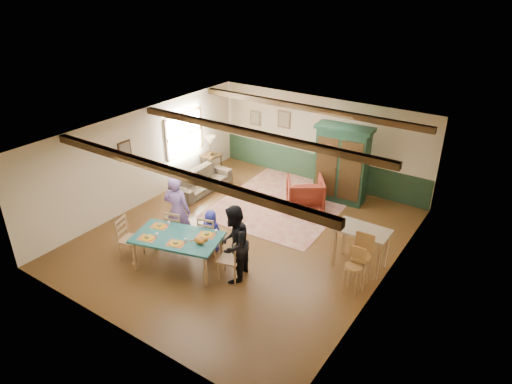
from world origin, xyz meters
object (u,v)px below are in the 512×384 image
Objects in this scene: dining_chair_end_left at (130,239)px; person_man at (177,211)px; dining_table at (179,252)px; counter_table at (360,248)px; table_lamp at (210,146)px; dining_chair_far_left at (177,228)px; bar_stool_right at (360,262)px; bar_stool_left at (353,272)px; end_table at (211,164)px; cat at (199,240)px; dining_chair_far_right at (210,234)px; person_woman at (234,244)px; armoire at (342,164)px; person_child at (211,231)px; sofa at (201,181)px; dining_chair_end_right at (229,258)px; armchair at (305,193)px.

dining_chair_end_left is 1.24m from person_man.
dining_table is 1.63× the size of counter_table.
counter_table is (6.02, -2.14, -0.49)m from table_lamp.
dining_chair_far_left is 0.85× the size of bar_stool_right.
bar_stool_left reaches higher than dining_chair_end_left.
cat is at bearing -53.36° from end_table.
bar_stool_right is (3.41, 0.79, 0.09)m from dining_chair_far_right.
person_woman is 1.73× the size of bar_stool_left.
bar_stool_right is at bearing 177.49° from dining_chair_far_right.
cat is 5.13m from armoire.
dining_table is 1.89× the size of dining_chair_far_left.
person_woman is (1.28, 0.36, 0.48)m from dining_table.
person_child is (-0.02, 0.08, 0.03)m from dining_chair_far_right.
person_man is 1.81× the size of bar_stool_left.
sofa is 5.99m from bar_stool_right.
bar_stool_left is at bearing 98.04° from person_woman.
cat is 0.33× the size of counter_table.
end_table is 0.64m from table_lamp.
person_woman reaches higher than bar_stool_right.
armchair is (-0.18, 3.73, -0.05)m from dining_chair_end_right.
person_woman is 0.75m from cat.
dining_chair_end_right reaches higher than end_table.
person_man is 4.29m from bar_stool_left.
table_lamp reaches higher than dining_chair_end_left.
cat is 0.18× the size of sofa.
dining_chair_end_left is 0.49× the size of sofa.
end_table is (-3.85, 4.11, -0.17)m from dining_chair_end_right.
counter_table is (2.17, 1.97, -0.02)m from dining_chair_end_right.
sofa is at bearing 160.95° from bar_stool_left.
bar_stool_left is at bearing 20.79° from dining_table.
dining_chair_far_left is at bearing 5.71° from person_child.
bar_stool_left reaches higher than dining_chair_far_left.
dining_table is 1.23m from dining_chair_end_right.
dining_chair_end_left is 0.85× the size of bar_stool_right.
armchair is (-0.28, 3.70, -0.42)m from person_woman.
dining_table is 3.95m from sofa.
person_child is at bearing -172.44° from bar_stool_right.
dining_table is 5.00× the size of cat.
dining_chair_far_right is (0.21, 0.85, 0.11)m from dining_table.
bar_stool_right is at bearing 102.09° from armchair.
dining_chair_end_right reaches higher than cat.
armchair is 3.56m from bar_stool_right.
sofa is at bearing -75.67° from person_man.
person_man is at bearing -158.29° from counter_table.
dining_table is 0.88m from dining_chair_far_right.
dining_chair_end_left is (-0.56, -0.95, 0.00)m from dining_chair_far_left.
table_lamp is (-2.67, 4.44, 0.58)m from dining_table.
dining_chair_end_left is at bearing 43.83° from dining_chair_far_left.
dining_chair_end_left is at bearing -121.44° from armoire.
dining_chair_far_left reaches higher than sofa.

